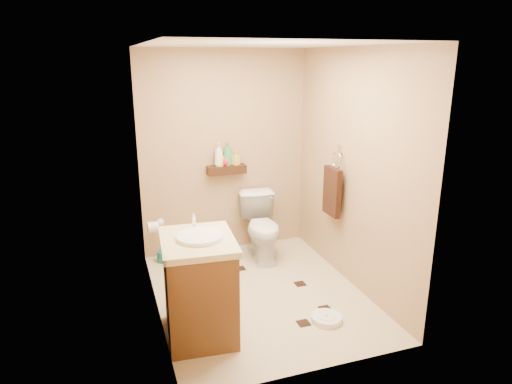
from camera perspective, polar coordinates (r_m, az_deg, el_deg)
name	(u,v)px	position (r m, az deg, el deg)	size (l,w,h in m)	color
ground	(259,294)	(4.72, 0.37, -12.58)	(2.50, 2.50, 0.00)	#CBB294
wall_back	(225,153)	(5.43, -3.96, 4.84)	(2.00, 0.04, 2.40)	tan
wall_front	(319,223)	(3.17, 7.89, -3.86)	(2.00, 0.04, 2.40)	tan
wall_left	(151,188)	(4.06, -13.04, 0.44)	(0.04, 2.50, 2.40)	tan
wall_right	(353,171)	(4.68, 12.05, 2.62)	(0.04, 2.50, 2.40)	tan
ceiling	(259,44)	(4.13, 0.44, 17.97)	(2.00, 2.50, 0.02)	silver
wall_shelf	(227,170)	(5.40, -3.70, 2.81)	(0.46, 0.14, 0.10)	#341E0E
floor_accents	(264,294)	(4.71, 1.05, -12.60)	(1.09, 1.35, 0.01)	black
toilet	(262,227)	(5.37, 0.77, -4.43)	(0.42, 0.74, 0.75)	white
vanity	(199,286)	(3.93, -7.10, -11.55)	(0.65, 0.77, 1.02)	brown
bathroom_scale	(326,318)	(4.32, 8.79, -15.36)	(0.34, 0.34, 0.06)	white
toilet_brush	(162,247)	(5.42, -11.70, -6.74)	(0.12, 0.12, 0.53)	#18605E
towel_ring	(332,189)	(4.92, 9.53, 0.34)	(0.12, 0.30, 0.76)	silver
toilet_paper	(153,227)	(4.87, -12.73, -4.29)	(0.12, 0.11, 0.12)	white
bottle_a	(219,155)	(5.33, -4.68, 4.67)	(0.11, 0.11, 0.27)	white
bottle_b	(220,159)	(5.35, -4.55, 4.17)	(0.08, 0.08, 0.18)	#FFFA35
bottle_c	(226,159)	(5.37, -3.78, 4.08)	(0.11, 0.11, 0.15)	red
bottle_d	(228,154)	(5.36, -3.58, 4.75)	(0.10, 0.10, 0.27)	#329854
bottle_e	(236,158)	(5.40, -2.56, 4.26)	(0.07, 0.08, 0.16)	#EDBD4F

